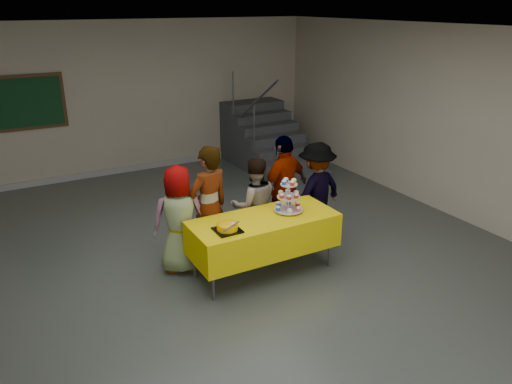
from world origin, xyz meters
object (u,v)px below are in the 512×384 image
at_px(bake_table, 264,233).
at_px(schoolchild_d, 284,189).
at_px(schoolchild_b, 209,207).
at_px(staircase, 265,141).
at_px(cupcake_stand, 289,198).
at_px(noticeboard, 28,103).
at_px(schoolchild_c, 254,206).
at_px(schoolchild_e, 316,191).
at_px(bear_cake, 227,226).
at_px(schoolchild_a, 179,220).

height_order(bake_table, schoolchild_d, schoolchild_d).
height_order(bake_table, schoolchild_b, schoolchild_b).
bearing_deg(staircase, schoolchild_b, -128.83).
relative_size(cupcake_stand, staircase, 0.19).
bearing_deg(noticeboard, bake_table, -66.50).
bearing_deg(schoolchild_b, staircase, -143.66).
distance_m(schoolchild_c, schoolchild_e, 1.00).
distance_m(cupcake_stand, schoolchild_d, 0.79).
relative_size(bear_cake, schoolchild_a, 0.25).
xyz_separation_m(bear_cake, noticeboard, (-1.57, 5.03, 0.77)).
height_order(schoolchild_c, schoolchild_e, schoolchild_e).
relative_size(schoolchild_c, staircase, 0.57).
relative_size(bake_table, noticeboard, 1.45).
xyz_separation_m(cupcake_stand, schoolchild_a, (-1.29, 0.55, -0.24)).
bearing_deg(bake_table, staircase, 60.11).
bearing_deg(noticeboard, schoolchild_c, -61.67).
relative_size(schoolchild_c, noticeboard, 1.05).
height_order(cupcake_stand, staircase, staircase).
bearing_deg(schoolchild_b, schoolchild_c, 171.15).
relative_size(schoolchild_d, staircase, 0.66).
height_order(schoolchild_c, noticeboard, noticeboard).
bearing_deg(cupcake_stand, noticeboard, 117.29).
bearing_deg(noticeboard, schoolchild_e, -52.67).
xyz_separation_m(schoolchild_d, schoolchild_e, (0.44, -0.16, -0.06)).
bearing_deg(schoolchild_c, schoolchild_d, -153.54).
height_order(cupcake_stand, schoolchild_a, schoolchild_a).
height_order(bake_table, bear_cake, bear_cake).
bearing_deg(schoolchild_e, bake_table, 14.73).
height_order(bake_table, noticeboard, noticeboard).
distance_m(bake_table, noticeboard, 5.45).
relative_size(bake_table, schoolchild_c, 1.38).
bearing_deg(cupcake_stand, bear_cake, -170.71).
relative_size(cupcake_stand, schoolchild_c, 0.33).
distance_m(bear_cake, schoolchild_b, 0.65).
bearing_deg(noticeboard, schoolchild_a, -74.15).
bearing_deg(noticeboard, staircase, -10.60).
relative_size(bake_table, staircase, 0.78).
distance_m(schoolchild_a, noticeboard, 4.58).
distance_m(bear_cake, schoolchild_d, 1.56).
height_order(bake_table, schoolchild_a, schoolchild_a).
relative_size(cupcake_stand, schoolchild_a, 0.31).
bearing_deg(bake_table, schoolchild_d, 43.52).
bearing_deg(noticeboard, schoolchild_b, -69.74).
distance_m(staircase, noticeboard, 4.68).
bearing_deg(bear_cake, cupcake_stand, 9.29).
xyz_separation_m(bear_cake, schoolchild_a, (-0.34, 0.70, -0.12)).
relative_size(schoolchild_b, schoolchild_e, 1.14).
xyz_separation_m(staircase, noticeboard, (-4.47, 0.84, 1.11)).
height_order(cupcake_stand, noticeboard, noticeboard).
relative_size(schoolchild_a, schoolchild_e, 0.98).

